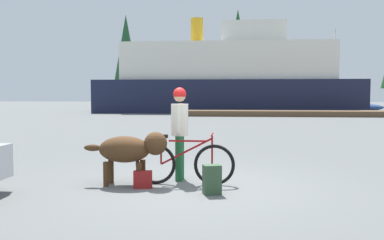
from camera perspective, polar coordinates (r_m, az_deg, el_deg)
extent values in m
plane|color=#595B5B|center=(7.37, -0.04, -9.08)|extent=(160.00, 160.00, 0.00)
torus|color=black|center=(7.43, 3.06, -6.13)|extent=(0.73, 0.06, 0.73)
torus|color=black|center=(7.54, -4.98, -5.99)|extent=(0.73, 0.06, 0.73)
cube|color=maroon|center=(7.40, -0.61, -2.87)|extent=(0.67, 0.03, 0.03)
cube|color=maroon|center=(7.43, -0.76, -4.29)|extent=(0.91, 0.03, 0.49)
cylinder|color=maroon|center=(7.49, -4.23, -4.42)|extent=(0.03, 0.03, 0.42)
cylinder|color=maroon|center=(7.39, 2.76, -4.14)|extent=(0.03, 0.03, 0.52)
cube|color=black|center=(7.46, -4.24, -2.21)|extent=(0.24, 0.10, 0.06)
cylinder|color=maroon|center=(7.36, 2.76, -1.97)|extent=(0.03, 0.44, 0.03)
cube|color=slate|center=(7.50, -5.14, -3.72)|extent=(0.36, 0.14, 0.02)
cylinder|color=#19592D|center=(7.99, -1.58, -5.04)|extent=(0.14, 0.14, 0.84)
cylinder|color=#19592D|center=(7.78, -1.78, -5.28)|extent=(0.14, 0.14, 0.84)
cylinder|color=silver|center=(7.81, -1.69, 0.03)|extent=(0.32, 0.32, 0.59)
cylinder|color=silver|center=(8.02, -1.50, 0.38)|extent=(0.09, 0.09, 0.52)
cylinder|color=silver|center=(7.59, -1.90, 0.19)|extent=(0.09, 0.09, 0.52)
sphere|color=tan|center=(7.79, -1.70, 3.33)|extent=(0.23, 0.23, 0.23)
sphere|color=red|center=(7.79, -1.70, 3.55)|extent=(0.24, 0.24, 0.24)
ellipsoid|color=#472D19|center=(7.51, -9.18, -3.96)|extent=(0.92, 0.55, 0.47)
sphere|color=#472D19|center=(7.38, -4.99, -3.21)|extent=(0.41, 0.41, 0.41)
ellipsoid|color=#472D19|center=(7.68, -13.37, -3.70)|extent=(0.32, 0.12, 0.12)
cylinder|color=#472D19|center=(7.65, -6.72, -6.98)|extent=(0.10, 0.10, 0.43)
cylinder|color=#472D19|center=(7.37, -7.22, -7.41)|extent=(0.10, 0.10, 0.43)
cylinder|color=#472D19|center=(7.80, -10.97, -6.83)|extent=(0.10, 0.10, 0.43)
cylinder|color=#472D19|center=(7.51, -11.62, -7.23)|extent=(0.10, 0.10, 0.43)
cube|color=#334C33|center=(6.80, 2.73, -8.10)|extent=(0.32, 0.27, 0.48)
cube|color=maroon|center=(7.31, -6.70, -8.05)|extent=(0.35, 0.24, 0.29)
cube|color=brown|center=(31.79, 16.40, 0.87)|extent=(18.98, 2.81, 0.40)
cube|color=#191E38|center=(37.94, 4.75, 3.23)|extent=(22.56, 7.79, 2.81)
cube|color=silver|center=(38.04, 4.78, 7.76)|extent=(18.05, 6.54, 3.20)
cube|color=silver|center=(38.34, 8.24, 11.46)|extent=(5.41, 4.67, 1.80)
cylinder|color=#BF8C19|center=(38.48, 0.68, 11.92)|extent=(1.10, 1.10, 2.40)
ellipsoid|color=navy|center=(38.53, 18.66, 1.64)|extent=(8.57, 2.40, 0.90)
cylinder|color=#B2B2B7|center=(38.59, 18.77, 7.01)|extent=(0.14, 0.14, 6.32)
cylinder|color=#B2B2B7|center=(38.24, 16.83, 4.14)|extent=(3.86, 0.10, 0.10)
cylinder|color=#4C331E|center=(58.84, -8.91, 3.29)|extent=(0.30, 0.30, 2.75)
cone|color=#1E4C28|center=(59.14, -8.97, 9.34)|extent=(3.50, 3.50, 9.73)
cylinder|color=#4C331E|center=(57.15, 6.20, 3.57)|extent=(0.46, 0.46, 3.27)
cone|color=#19471E|center=(57.52, 6.24, 10.01)|extent=(3.72, 3.72, 9.65)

